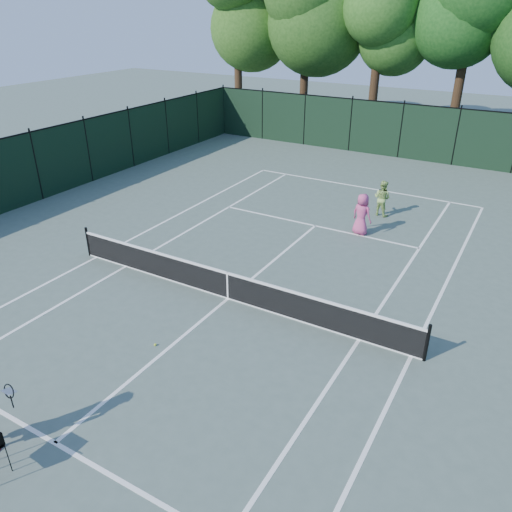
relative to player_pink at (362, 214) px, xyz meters
The scene contains 16 objects.
ground 6.85m from the player_pink, 105.32° to the right, with size 90.00×90.00×0.00m, color #4B5B51.
sideline_doubles_left 9.84m from the player_pink, 137.98° to the right, with size 0.10×23.77×0.01m, color white.
sideline_doubles_right 7.57m from the player_pink, 60.67° to the right, with size 0.10×23.77×0.01m, color white.
sideline_singles_left 8.87m from the player_pink, 132.02° to the right, with size 0.10×23.77×0.01m, color white.
sideline_singles_right 7.00m from the player_pink, 70.55° to the right, with size 0.10×23.77×0.01m, color white.
baseline_far 5.68m from the player_pink, 108.66° to the left, with size 10.97×0.10×0.01m, color white.
service_line_near 13.11m from the player_pink, 97.90° to the right, with size 8.23×0.10×0.01m, color white.
service_line_far 1.98m from the player_pink, behind, with size 8.23×0.10×0.01m, color white.
center_service_line 6.85m from the player_pink, 105.32° to the right, with size 0.10×12.80×0.01m, color white.
tennis_net 6.81m from the player_pink, 105.32° to the right, with size 11.69×0.09×1.06m.
fence_far 11.60m from the player_pink, 98.93° to the left, with size 24.00×0.05×3.00m, color black.
tree_0 22.28m from the player_pink, 134.73° to the left, with size 6.40×6.40×13.14m.
tree_2 17.41m from the player_pink, 107.48° to the left, with size 6.00×6.00×12.40m.
player_pink is the anchor object (origin of this frame).
player_green 2.28m from the player_pink, 88.00° to the left, with size 0.84×0.72×1.50m.
loose_ball_midcourt 9.73m from the player_pink, 102.89° to the right, with size 0.07×0.07×0.07m, color #BFDC2D.
Camera 1 is at (7.16, -10.65, 7.89)m, focal length 35.00 mm.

